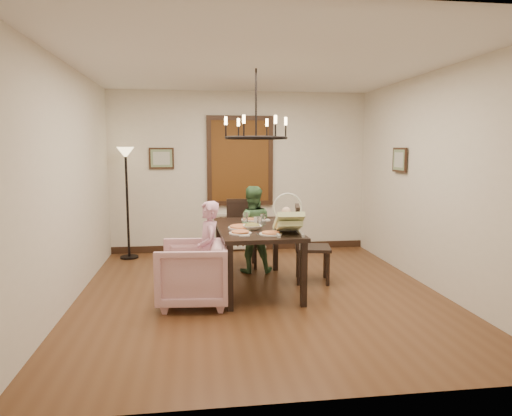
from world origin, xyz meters
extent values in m
cube|color=brown|center=(0.00, 0.00, 0.00)|extent=(4.50, 5.00, 0.01)
cube|color=white|center=(0.00, 0.00, 2.80)|extent=(4.50, 5.00, 0.01)
cube|color=silver|center=(0.00, 2.50, 1.40)|extent=(4.50, 0.01, 2.80)
cube|color=silver|center=(-2.25, 0.00, 1.40)|extent=(0.01, 5.00, 2.80)
cube|color=silver|center=(2.25, 0.00, 1.40)|extent=(0.01, 5.00, 2.80)
cube|color=black|center=(-0.02, 0.25, 0.78)|extent=(1.02, 1.75, 0.05)
cube|color=black|center=(-0.42, -0.56, 0.38)|extent=(0.07, 0.07, 0.76)
cube|color=black|center=(-0.46, 1.04, 0.38)|extent=(0.07, 0.07, 0.76)
cube|color=black|center=(0.43, -0.54, 0.38)|extent=(0.07, 0.07, 0.76)
cube|color=black|center=(0.39, 1.06, 0.38)|extent=(0.07, 0.07, 0.76)
imported|color=#DCA8BC|center=(-0.83, -0.29, 0.37)|extent=(0.88, 0.86, 0.74)
imported|color=#D999B7|center=(-0.64, -0.15, 0.50)|extent=(0.28, 0.39, 0.99)
imported|color=#416D41|center=(0.03, 1.04, 0.53)|extent=(0.54, 0.43, 1.06)
imported|color=white|center=(-0.09, 0.06, 0.84)|extent=(0.28, 0.28, 0.07)
cylinder|color=tan|center=(-0.21, 0.14, 0.83)|extent=(0.36, 0.36, 0.04)
cylinder|color=silver|center=(0.04, 0.30, 0.87)|extent=(0.06, 0.06, 0.13)
cube|color=#542E10|center=(0.00, 2.46, 1.60)|extent=(1.00, 0.03, 1.40)
cube|color=black|center=(-1.35, 2.47, 1.65)|extent=(0.42, 0.03, 0.36)
cube|color=black|center=(2.21, 0.90, 1.65)|extent=(0.03, 0.42, 0.36)
torus|color=black|center=(-0.02, 0.25, 1.95)|extent=(0.80, 0.80, 0.04)
camera|label=1|loc=(-0.79, -5.51, 1.82)|focal=32.00mm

